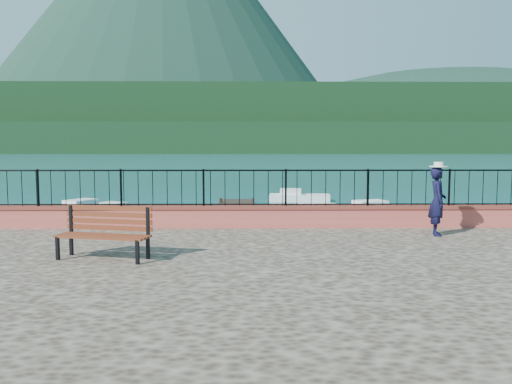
{
  "coord_description": "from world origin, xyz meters",
  "views": [
    {
      "loc": [
        -1.26,
        -9.58,
        3.32
      ],
      "look_at": [
        -1.12,
        2.0,
        2.3
      ],
      "focal_mm": 35.0,
      "sensor_mm": 36.0,
      "label": 1
    }
  ],
  "objects_px": {
    "person": "(437,201)",
    "boat_1": "(329,212)",
    "boat_2": "(381,208)",
    "boat_3": "(90,206)",
    "park_bench": "(104,244)",
    "boat_4": "(299,195)"
  },
  "relations": [
    {
      "from": "person",
      "to": "boat_1",
      "type": "relative_size",
      "value": 0.4
    },
    {
      "from": "boat_2",
      "to": "boat_3",
      "type": "height_order",
      "value": "same"
    },
    {
      "from": "park_bench",
      "to": "boat_3",
      "type": "xyz_separation_m",
      "value": [
        -5.32,
        15.82,
        -1.1
      ]
    },
    {
      "from": "boat_4",
      "to": "boat_1",
      "type": "bearing_deg",
      "value": -81.53
    },
    {
      "from": "person",
      "to": "boat_1",
      "type": "distance_m",
      "value": 10.78
    },
    {
      "from": "boat_1",
      "to": "boat_2",
      "type": "relative_size",
      "value": 0.99
    },
    {
      "from": "person",
      "to": "boat_1",
      "type": "bearing_deg",
      "value": 17.39
    },
    {
      "from": "boat_3",
      "to": "boat_2",
      "type": "bearing_deg",
      "value": -64.75
    },
    {
      "from": "park_bench",
      "to": "boat_2",
      "type": "bearing_deg",
      "value": 71.27
    },
    {
      "from": "boat_2",
      "to": "person",
      "type": "bearing_deg",
      "value": -117.12
    },
    {
      "from": "boat_2",
      "to": "boat_3",
      "type": "relative_size",
      "value": 1.03
    },
    {
      "from": "boat_2",
      "to": "boat_3",
      "type": "bearing_deg",
      "value": 158.02
    },
    {
      "from": "boat_3",
      "to": "boat_4",
      "type": "xyz_separation_m",
      "value": [
        11.24,
        5.91,
        0.0
      ]
    },
    {
      "from": "person",
      "to": "boat_4",
      "type": "height_order",
      "value": "person"
    },
    {
      "from": "boat_3",
      "to": "boat_4",
      "type": "bearing_deg",
      "value": -33.27
    },
    {
      "from": "park_bench",
      "to": "boat_2",
      "type": "height_order",
      "value": "park_bench"
    },
    {
      "from": "boat_4",
      "to": "boat_2",
      "type": "bearing_deg",
      "value": -58.76
    },
    {
      "from": "person",
      "to": "boat_2",
      "type": "distance_m",
      "value": 12.6
    },
    {
      "from": "park_bench",
      "to": "boat_4",
      "type": "bearing_deg",
      "value": 88.01
    },
    {
      "from": "boat_1",
      "to": "boat_3",
      "type": "height_order",
      "value": "same"
    },
    {
      "from": "boat_1",
      "to": "boat_3",
      "type": "xyz_separation_m",
      "value": [
        -11.74,
        2.7,
        0.0
      ]
    },
    {
      "from": "boat_2",
      "to": "boat_4",
      "type": "relative_size",
      "value": 1.14
    }
  ]
}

